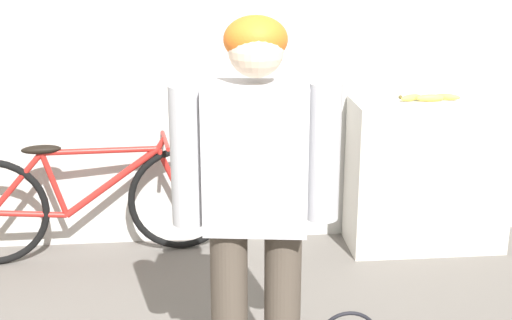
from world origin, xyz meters
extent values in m
cube|color=silver|center=(0.00, 2.46, 1.30)|extent=(8.00, 0.06, 2.60)
cube|color=white|center=(0.55, 2.43, 0.35)|extent=(0.08, 0.01, 0.12)
cube|color=beige|center=(1.48, 2.22, 0.46)|extent=(0.92, 0.39, 0.91)
cylinder|color=#4C4238|center=(0.21, 0.84, 0.38)|extent=(0.15, 0.15, 0.75)
cylinder|color=#4C4238|center=(0.43, 0.84, 0.38)|extent=(0.15, 0.15, 0.75)
cube|color=#B2B2B7|center=(0.32, 0.84, 1.03)|extent=(0.42, 0.28, 0.56)
cylinder|color=#B2B2B7|center=(0.06, 0.84, 1.05)|extent=(0.13, 0.13, 0.54)
cylinder|color=#B2B2B7|center=(0.58, 0.84, 1.05)|extent=(0.13, 0.13, 0.54)
sphere|color=beige|center=(0.32, 0.84, 1.44)|extent=(0.20, 0.20, 0.20)
ellipsoid|color=orange|center=(0.32, 0.85, 1.48)|extent=(0.23, 0.21, 0.17)
torus|color=black|center=(0.01, 2.31, 0.32)|extent=(0.64, 0.12, 0.64)
cylinder|color=red|center=(-0.86, 2.21, 0.30)|extent=(0.42, 0.08, 0.08)
cylinder|color=red|center=(-0.91, 2.20, 0.49)|extent=(0.33, 0.07, 0.36)
cylinder|color=red|center=(-0.71, 2.23, 0.47)|extent=(0.14, 0.05, 0.40)
cylinder|color=red|center=(-0.38, 2.27, 0.46)|extent=(0.57, 0.11, 0.40)
cylinder|color=red|center=(-0.44, 2.26, 0.65)|extent=(0.65, 0.11, 0.05)
cylinder|color=red|center=(-0.05, 2.31, 0.48)|extent=(0.16, 0.05, 0.33)
cylinder|color=red|center=(-0.09, 2.30, 0.67)|extent=(0.07, 0.04, 0.08)
cylinder|color=red|center=(-0.08, 2.30, 0.70)|extent=(0.08, 0.46, 0.02)
ellipsoid|color=black|center=(-0.76, 2.22, 0.68)|extent=(0.23, 0.11, 0.05)
ellipsoid|color=#EAD64C|center=(1.46, 2.20, 0.93)|extent=(0.17, 0.04, 0.04)
ellipsoid|color=#EAD64C|center=(1.35, 2.22, 0.93)|extent=(0.15, 0.10, 0.04)
ellipsoid|color=#EAD64C|center=(1.57, 2.22, 0.93)|extent=(0.15, 0.10, 0.04)
sphere|color=brown|center=(1.29, 2.23, 0.93)|extent=(0.02, 0.02, 0.02)
camera|label=1|loc=(0.08, -1.70, 1.84)|focal=50.00mm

